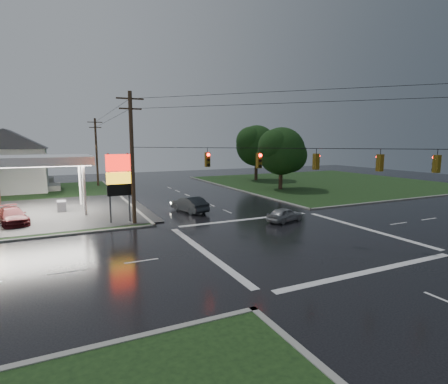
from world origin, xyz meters
name	(u,v)px	position (x,y,z in m)	size (l,w,h in m)	color
ground	(294,239)	(0.00, 0.00, 0.00)	(120.00, 120.00, 0.00)	black
grass_ne	(325,182)	(26.00, 26.00, 0.04)	(36.00, 36.00, 0.08)	black
pylon_sign	(119,177)	(-10.50, 10.50, 4.01)	(2.00, 0.35, 6.00)	#59595E
utility_pole_nw	(132,157)	(-9.50, 9.50, 5.72)	(2.20, 0.32, 11.00)	#382619
utility_pole_n	(96,151)	(-9.50, 38.00, 5.47)	(2.20, 0.32, 10.50)	#382619
traffic_signals	(297,149)	(0.02, -0.02, 6.48)	(26.87, 26.87, 1.47)	black
house_near	(10,160)	(-20.95, 36.00, 4.41)	(11.05, 8.48, 8.60)	silver
house_far	(12,157)	(-21.95, 48.00, 4.41)	(11.05, 8.48, 8.60)	silver
tree_ne_near	(282,151)	(14.14, 21.99, 5.56)	(7.99, 6.80, 8.98)	black
tree_ne_far	(257,146)	(17.15, 33.99, 6.18)	(8.46, 7.20, 9.80)	black
car_north	(189,204)	(-3.50, 12.42, 0.78)	(1.65, 4.73, 1.56)	black
car_crossing	(285,214)	(2.60, 4.85, 0.63)	(1.48, 3.67, 1.25)	gray
car_pump	(12,216)	(-18.88, 14.00, 0.71)	(1.98, 4.88, 1.42)	#501215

